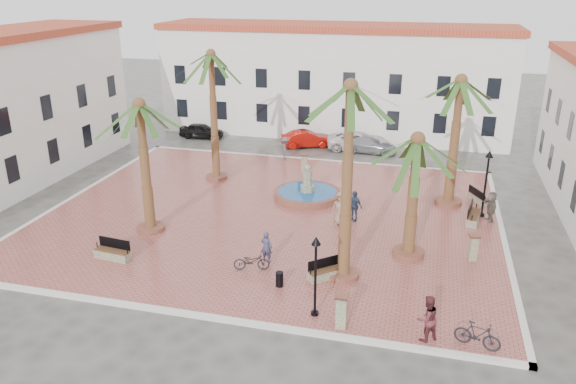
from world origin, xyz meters
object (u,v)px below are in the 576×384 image
bicycle_a (251,261)px  bicycle_b (478,335)px  bollard_se (341,311)px  palm_nw (211,67)px  bench_e (473,217)px  pedestrian_north (285,148)px  pedestrian_east (491,206)px  car_black (201,131)px  bench_se (326,273)px  bollard_e (473,247)px  car_silver (369,145)px  litter_bin (279,279)px  palm_e (416,155)px  pedestrian_fountain_b (354,206)px  bench_ne (478,198)px  palm_sw (141,120)px  lamppost_e (487,172)px  car_white (359,141)px  palm_s (350,107)px  bench_s (113,253)px  bollard_n (304,163)px  cyclist_a (266,247)px  car_red (307,139)px  palm_ne (460,96)px  fountain (307,193)px  cyclist_b (427,318)px  pedestrian_fountain_a (340,208)px

bicycle_a → bicycle_b: size_ratio=0.98×
bollard_se → bicycle_a: 6.09m
palm_nw → bench_e: 18.71m
pedestrian_north → pedestrian_east: pedestrian_north is taller
car_black → bench_se: bearing=-146.8°
bollard_e → car_silver: 18.89m
litter_bin → palm_e: bearing=40.0°
bench_e → pedestrian_fountain_b: bearing=112.7°
bench_ne → pedestrian_north: bearing=41.7°
palm_nw → palm_sw: 9.00m
bench_e → pedestrian_east: size_ratio=1.16×
lamppost_e → car_white: bearing=126.0°
palm_s → bench_se: 7.80m
bench_e → palm_e: bearing=156.6°
palm_sw → lamppost_e: size_ratio=1.84×
palm_sw → bench_s: 6.93m
bollard_n → palm_nw: bearing=-153.3°
palm_sw → bench_ne: bearing=26.8°
palm_sw → bench_s: bearing=-93.3°
bench_e → pedestrian_fountain_b: 6.84m
palm_sw → cyclist_a: palm_sw is taller
car_black → palm_sw: bearing=-167.4°
bench_ne → car_white: bearing=14.2°
pedestrian_fountain_b → car_red: pedestrian_fountain_b is taller
palm_e → pedestrian_fountain_b: bearing=132.5°
palm_ne → bench_se: palm_ne is taller
fountain → car_silver: fountain is taller
pedestrian_north → palm_e: bearing=-168.1°
palm_nw → car_silver: palm_nw is taller
bollard_e → litter_bin: size_ratio=1.95×
cyclist_b → car_red: bearing=-105.4°
bollard_e → bicycle_a: 10.89m
bicycle_b → pedestrian_north: size_ratio=0.98×
palm_nw → bollard_se: palm_nw is taller
car_white → palm_e: bearing=-173.7°
fountain → lamppost_e: lamppost_e is taller
bollard_e → car_black: bollard_e is taller
pedestrian_fountain_a → bollard_n: bearing=117.2°
car_white → lamppost_e: bearing=-153.0°
palm_sw → bollard_se: 14.48m
palm_sw → bench_e: size_ratio=3.59×
bench_s → palm_e: bearing=22.4°
cyclist_a → bicycle_b: bearing=164.1°
bench_e → car_black: bearing=69.1°
pedestrian_east → palm_nw: bearing=-116.4°
litter_bin → pedestrian_fountain_a: pedestrian_fountain_a is taller
pedestrian_north → cyclist_a: bearing=167.3°
car_black → car_red: (9.57, -0.42, 0.04)m
bicycle_a → pedestrian_fountain_b: pedestrian_fountain_b is taller
bench_s → pedestrian_fountain_b: 13.34m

